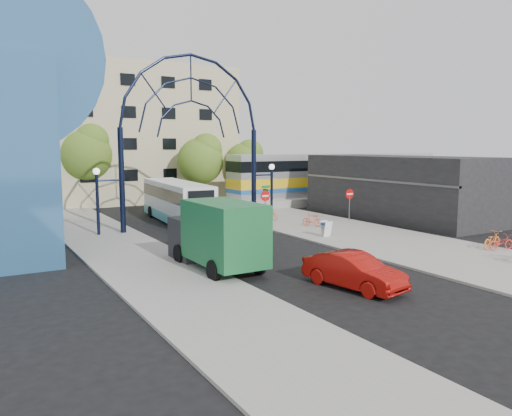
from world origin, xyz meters
TOP-DOWN VIEW (x-y plane):
  - ground at (0.00, 0.00)m, footprint 120.00×120.00m
  - sidewalk_east at (8.00, 4.00)m, footprint 8.00×56.00m
  - plaza_west at (-6.50, 6.00)m, footprint 5.00×50.00m
  - gateway_arch at (0.00, 14.00)m, footprint 13.64×0.44m
  - stop_sign at (4.80, 12.00)m, footprint 0.80×0.07m
  - do_not_enter_sign at (11.00, 10.00)m, footprint 0.76×0.07m
  - street_name_sign at (5.20, 12.60)m, footprint 0.70×0.70m
  - sandwich_board at (5.60, 5.98)m, footprint 0.55×0.61m
  - commercial_block_east at (16.00, 10.00)m, footprint 6.00×16.00m
  - apartment_block at (2.00, 34.97)m, footprint 20.00×12.10m
  - train_platform at (20.00, 22.00)m, footprint 32.00×5.00m
  - train_car at (20.00, 22.00)m, footprint 25.10×3.05m
  - tree_north_a at (6.12, 25.93)m, footprint 4.48×4.48m
  - tree_north_b at (-3.88, 29.93)m, footprint 5.12×5.12m
  - tree_north_c at (12.12, 27.93)m, footprint 4.16×4.16m
  - city_bus at (0.05, 17.20)m, footprint 3.40×11.36m
  - green_truck at (-3.80, 2.50)m, footprint 2.58×6.51m
  - black_suv at (-0.55, 8.95)m, footprint 2.31×4.47m
  - red_sedan at (-0.40, -3.37)m, footprint 2.34×4.65m
  - bike_near_a at (6.28, 13.90)m, footprint 1.28×1.60m
  - bike_near_b at (7.30, 9.67)m, footprint 1.13×1.53m
  - bike_far_a at (11.29, -1.61)m, footprint 1.91×0.97m
  - bike_far_c at (11.39, -2.11)m, footprint 1.69×0.85m

SIDE VIEW (x-z plane):
  - ground at x=0.00m, z-range 0.00..0.00m
  - sidewalk_east at x=8.00m, z-range 0.00..0.12m
  - plaza_west at x=-6.50m, z-range 0.00..0.12m
  - train_platform at x=20.00m, z-range 0.00..0.80m
  - bike_near_a at x=6.28m, z-range 0.12..0.93m
  - bike_far_c at x=11.39m, z-range 0.12..0.97m
  - bike_near_b at x=7.30m, z-range 0.12..1.03m
  - bike_far_a at x=11.29m, z-range 0.12..1.08m
  - black_suv at x=-0.55m, z-range 0.00..1.20m
  - red_sedan at x=-0.40m, z-range 0.00..1.46m
  - sandwich_board at x=5.60m, z-range 0.25..1.24m
  - city_bus at x=0.05m, z-range 0.07..3.15m
  - green_truck at x=-3.80m, z-range 0.00..3.27m
  - do_not_enter_sign at x=11.00m, z-range 0.74..3.22m
  - stop_sign at x=4.80m, z-range 0.74..3.24m
  - street_name_sign at x=5.20m, z-range 0.73..3.53m
  - commercial_block_east at x=16.00m, z-range 0.00..5.00m
  - train_car at x=20.00m, z-range 0.80..5.00m
  - tree_north_c at x=12.12m, z-range 1.03..7.53m
  - tree_north_a at x=6.12m, z-range 1.11..8.11m
  - tree_north_b at x=-3.88m, z-range 1.27..9.27m
  - apartment_block at x=2.00m, z-range 0.00..14.00m
  - gateway_arch at x=0.00m, z-range 2.51..14.61m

